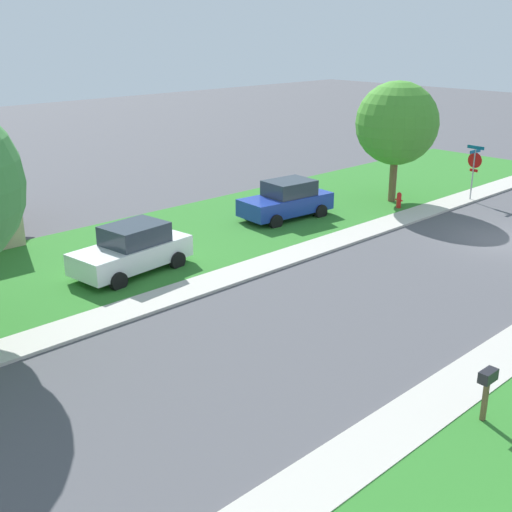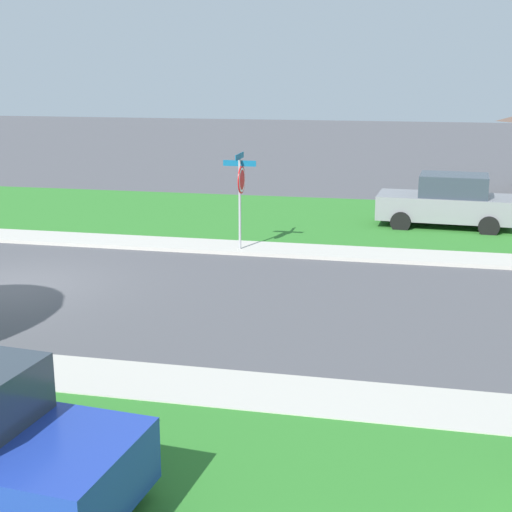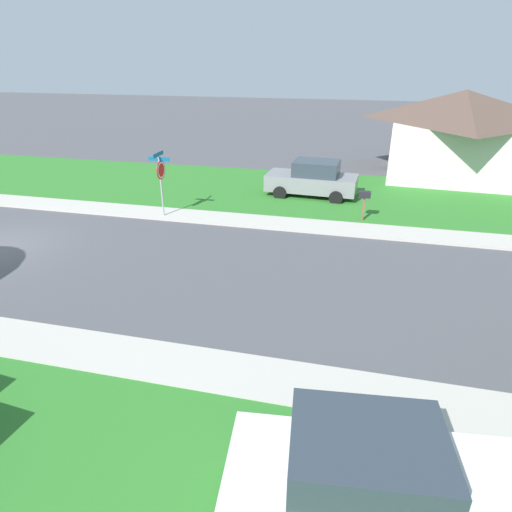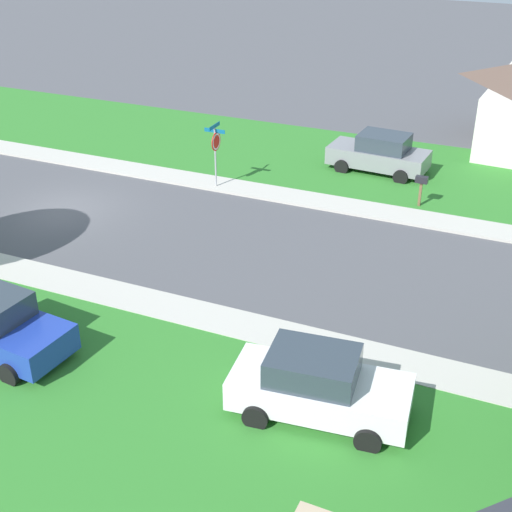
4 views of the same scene
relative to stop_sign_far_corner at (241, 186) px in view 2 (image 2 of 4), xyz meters
name	(u,v)px [view 2 (image 2 of 4)]	position (x,y,z in m)	size (l,w,h in m)	color
ground_plane	(13,286)	(4.39, -4.51, -1.89)	(120.00, 120.00, 0.00)	#4C4C51
lawn_west	(501,226)	(-5.01, 7.49, -1.85)	(8.00, 56.00, 0.08)	#2D7528
stop_sign_far_corner	(241,186)	(0.00, 0.00, 0.00)	(0.92, 0.92, 2.77)	#9E9EA3
car_grey_driveway_right	(448,202)	(-4.50, 5.74, -1.01)	(2.24, 4.41, 1.76)	gray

